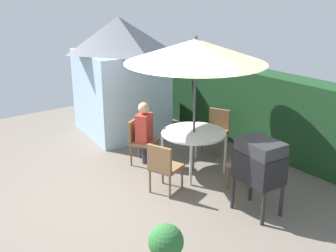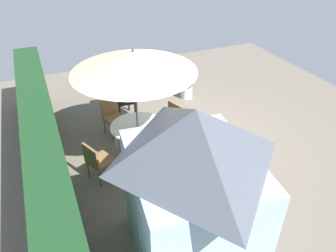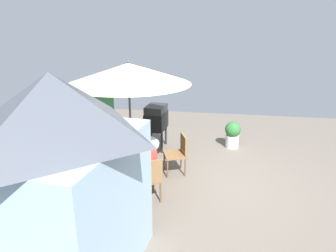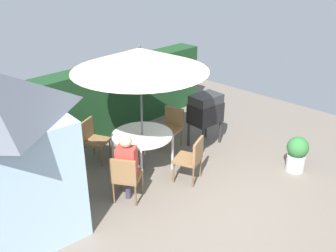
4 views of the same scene
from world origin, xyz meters
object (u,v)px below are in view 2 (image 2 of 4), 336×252
Objects in this scene: garden_shed at (191,189)px; patio_table at (138,128)px; chair_far_side at (172,119)px; potted_plant_by_shed at (186,85)px; chair_near_shed at (179,153)px; person_in_red at (176,142)px; bbq_grill at (123,89)px; patio_umbrella at (134,61)px; chair_toward_hedge at (113,115)px; chair_toward_house at (97,160)px.

garden_shed is 2.82m from patio_table.
patio_table is 1.06m from chair_far_side.
chair_far_side is (3.11, -1.06, -0.86)m from garden_shed.
chair_far_side is 2.16m from potted_plant_by_shed.
garden_shed is at bearing 178.18° from patio_table.
chair_near_shed is at bearing -20.26° from garden_shed.
person_in_red is (1.89, -0.62, -0.60)m from garden_shed.
chair_near_shed is (-2.66, -0.39, -0.33)m from bbq_grill.
patio_table is (2.75, -0.09, -0.65)m from garden_shed.
chair_near_shed is (1.82, -0.67, -0.86)m from garden_shed.
patio_umbrella is at bearing -89.33° from patio_table.
patio_umbrella is 2.13× the size of bbq_grill.
chair_near_shed is (-0.93, -0.58, -0.21)m from patio_table.
patio_umbrella is at bearing 110.31° from chair_far_side.
garden_shed is 2.89m from patio_umbrella.
patio_umbrella is (2.75, -0.09, 0.91)m from garden_shed.
chair_near_shed reaches higher than patio_table.
person_in_red reaches higher than chair_far_side.
patio_umbrella is at bearing 32.11° from chair_near_shed.
chair_toward_hedge is (3.88, 0.20, -0.86)m from garden_shed.
chair_near_shed reaches higher than potted_plant_by_shed.
patio_table is 1.34× the size of chair_toward_house.
person_in_red is (-0.39, -1.58, 0.26)m from chair_toward_house.
garden_shed is 2.26× the size of bbq_grill.
person_in_red reaches higher than chair_toward_house.
patio_table reaches higher than potted_plant_by_shed.
patio_table is at bearing -66.07° from chair_toward_house.
bbq_grill is 2.54m from chair_toward_house.
person_in_red is at bearing -147.89° from patio_umbrella.
garden_shed reaches higher than chair_far_side.
bbq_grill reaches higher than chair_toward_house.
chair_far_side is (1.29, -0.39, 0.00)m from chair_near_shed.
potted_plant_by_shed is at bearing -28.59° from chair_near_shed.
chair_far_side reaches higher than potted_plant_by_shed.
patio_umbrella is (0.00, -0.00, 1.56)m from patio_table.
chair_toward_hedge is 1.00× the size of chair_toward_house.
bbq_grill is at bearing -38.20° from chair_toward_hedge.
chair_toward_house is at bearing 128.11° from potted_plant_by_shed.
patio_umbrella reaches higher than chair_toward_house.
potted_plant_by_shed is (2.58, -3.28, -0.13)m from chair_toward_house.
garden_shed is 3.01× the size of chair_toward_house.
chair_near_shed is 1.00× the size of chair_toward_hedge.
chair_toward_hedge is 2.71m from potted_plant_by_shed.
chair_toward_hedge is 1.22× the size of potted_plant_by_shed.
person_in_red reaches higher than bbq_grill.
chair_far_side is 2.18m from chair_toward_house.
person_in_red is (-0.86, -0.54, -1.51)m from patio_umbrella.
patio_table is 3.10m from potted_plant_by_shed.
garden_shed is at bearing -157.29° from chair_toward_house.
bbq_grill is at bearing -29.27° from chair_toward_house.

